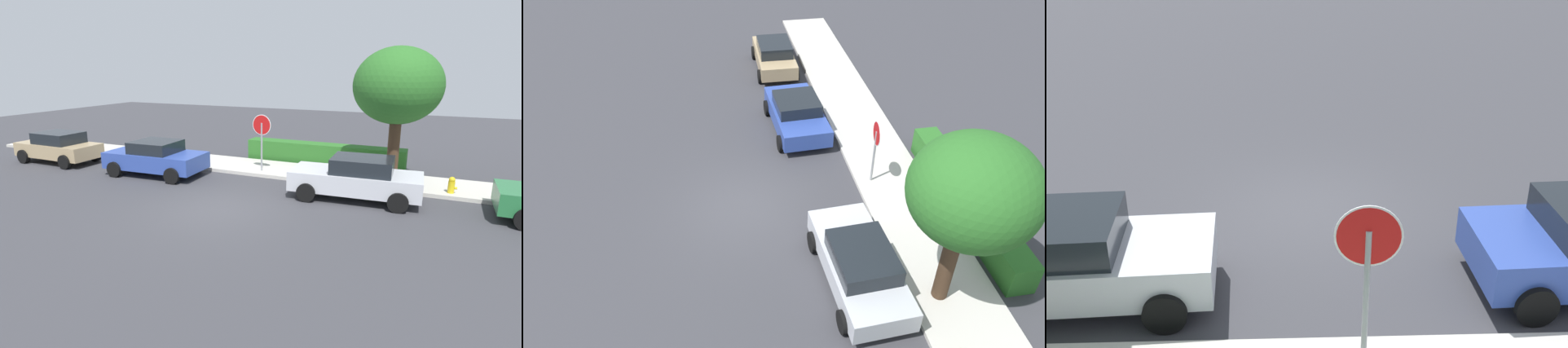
{
  "view_description": "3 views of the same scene",
  "coord_description": "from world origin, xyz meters",
  "views": [
    {
      "loc": [
        6.3,
        -10.55,
        4.41
      ],
      "look_at": [
        0.94,
        1.31,
        0.94
      ],
      "focal_mm": 28.0,
      "sensor_mm": 36.0,
      "label": 1
    },
    {
      "loc": [
        12.86,
        -0.81,
        11.21
      ],
      "look_at": [
        0.01,
        1.38,
        1.19
      ],
      "focal_mm": 35.0,
      "sensor_mm": 36.0,
      "label": 2
    },
    {
      "loc": [
        0.48,
        11.28,
        6.07
      ],
      "look_at": [
        0.12,
        0.73,
        1.11
      ],
      "focal_mm": 45.0,
      "sensor_mm": 36.0,
      "label": 3
    }
  ],
  "objects": [
    {
      "name": "stop_sign",
      "position": [
        -0.49,
        4.57,
        1.73
      ],
      "size": [
        0.84,
        0.08,
        2.49
      ],
      "color": "gray",
      "rests_on": "ground_plane"
    },
    {
      "name": "front_yard_hedge",
      "position": [
        1.43,
        7.15,
        0.49
      ],
      "size": [
        7.19,
        0.86,
        0.99
      ],
      "color": "#286623",
      "rests_on": "ground_plane"
    },
    {
      "name": "ground_plane",
      "position": [
        0.0,
        0.0,
        0.0
      ],
      "size": [
        60.0,
        60.0,
        0.0
      ],
      "primitive_type": "plane",
      "color": "#38383D"
    },
    {
      "name": "parked_car_tan",
      "position": [
        -10.03,
        2.61,
        0.74
      ],
      "size": [
        3.99,
        1.98,
        1.43
      ],
      "color": "tan",
      "rests_on": "ground_plane"
    },
    {
      "name": "fire_hydrant",
      "position": [
        6.77,
        4.44,
        0.36
      ],
      "size": [
        0.3,
        0.22,
        0.72
      ],
      "color": "gold",
      "rests_on": "ground_plane"
    },
    {
      "name": "parked_car_blue",
      "position": [
        -4.43,
        2.65,
        0.73
      ],
      "size": [
        4.13,
        2.25,
        1.43
      ],
      "color": "#2D479E",
      "rests_on": "ground_plane"
    },
    {
      "name": "sidewalk_curb",
      "position": [
        0.0,
        5.27,
        0.07
      ],
      "size": [
        32.0,
        2.46,
        0.14
      ],
      "primitive_type": "cube",
      "color": "beige",
      "rests_on": "ground_plane"
    },
    {
      "name": "street_tree_mid_block",
      "position": [
        4.65,
        5.07,
        3.68
      ],
      "size": [
        3.18,
        3.18,
        5.11
      ],
      "color": "#422D1E",
      "rests_on": "ground_plane"
    },
    {
      "name": "parked_car_silver",
      "position": [
        3.81,
        2.83,
        0.75
      ],
      "size": [
        4.39,
        2.17,
        1.46
      ],
      "color": "silver",
      "rests_on": "ground_plane"
    }
  ]
}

